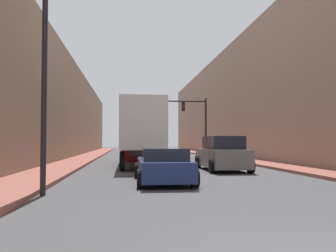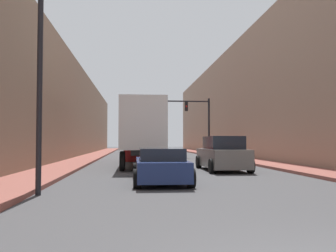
{
  "view_description": "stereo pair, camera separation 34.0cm",
  "coord_description": "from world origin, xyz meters",
  "px_view_note": "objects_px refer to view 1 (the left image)",
  "views": [
    {
      "loc": [
        -2.67,
        -3.69,
        1.54
      ],
      "look_at": [
        -0.56,
        15.57,
        2.33
      ],
      "focal_mm": 40.0,
      "sensor_mm": 36.0,
      "label": 1
    },
    {
      "loc": [
        -2.34,
        -3.72,
        1.54
      ],
      "look_at": [
        -0.56,
        15.57,
        2.33
      ],
      "focal_mm": 40.0,
      "sensor_mm": 36.0,
      "label": 2
    }
  ],
  "objects_px": {
    "semi_truck": "(140,131)",
    "traffic_signal_gantry": "(189,116)",
    "sedan_car": "(163,166)",
    "suv_car": "(222,154)",
    "street_lamp": "(45,35)"
  },
  "relations": [
    {
      "from": "traffic_signal_gantry",
      "to": "sedan_car",
      "type": "bearing_deg",
      "value": -101.87
    },
    {
      "from": "semi_truck",
      "to": "suv_car",
      "type": "height_order",
      "value": "semi_truck"
    },
    {
      "from": "street_lamp",
      "to": "suv_car",
      "type": "bearing_deg",
      "value": 48.7
    },
    {
      "from": "traffic_signal_gantry",
      "to": "street_lamp",
      "type": "relative_size",
      "value": 0.94
    },
    {
      "from": "sedan_car",
      "to": "suv_car",
      "type": "xyz_separation_m",
      "value": [
        3.66,
        5.39,
        0.22
      ]
    },
    {
      "from": "sedan_car",
      "to": "semi_truck",
      "type": "bearing_deg",
      "value": 92.97
    },
    {
      "from": "sedan_car",
      "to": "street_lamp",
      "type": "bearing_deg",
      "value": -141.08
    },
    {
      "from": "semi_truck",
      "to": "sedan_car",
      "type": "relative_size",
      "value": 2.53
    },
    {
      "from": "sedan_car",
      "to": "traffic_signal_gantry",
      "type": "xyz_separation_m",
      "value": [
        4.66,
        22.19,
        3.41
      ]
    },
    {
      "from": "semi_truck",
      "to": "traffic_signal_gantry",
      "type": "height_order",
      "value": "traffic_signal_gantry"
    },
    {
      "from": "semi_truck",
      "to": "sedan_car",
      "type": "distance_m",
      "value": 10.44
    },
    {
      "from": "semi_truck",
      "to": "traffic_signal_gantry",
      "type": "distance_m",
      "value": 13.09
    },
    {
      "from": "semi_truck",
      "to": "traffic_signal_gantry",
      "type": "relative_size",
      "value": 1.76
    },
    {
      "from": "suv_car",
      "to": "traffic_signal_gantry",
      "type": "distance_m",
      "value": 17.13
    },
    {
      "from": "sedan_car",
      "to": "street_lamp",
      "type": "height_order",
      "value": "street_lamp"
    }
  ]
}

